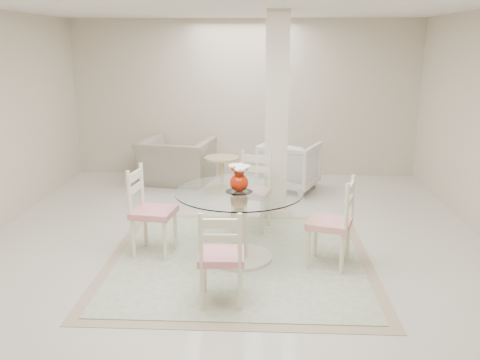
{
  "coord_description": "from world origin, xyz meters",
  "views": [
    {
      "loc": [
        0.33,
        -5.39,
        2.29
      ],
      "look_at": [
        0.08,
        -0.07,
        0.85
      ],
      "focal_mm": 38.0,
      "sensor_mm": 36.0,
      "label": 1
    }
  ],
  "objects_px": {
    "dining_chair_east": "(336,216)",
    "dining_table": "(239,225)",
    "side_table": "(222,176)",
    "dining_chair_west": "(147,205)",
    "dining_chair_north": "(253,185)",
    "armchair_white": "(289,166)",
    "dining_chair_south": "(221,251)",
    "red_vase": "(239,178)",
    "recliner_taupe": "(177,161)",
    "column": "(276,117)"
  },
  "relations": [
    {
      "from": "column",
      "to": "dining_chair_east",
      "type": "bearing_deg",
      "value": -70.83
    },
    {
      "from": "red_vase",
      "to": "dining_chair_north",
      "type": "relative_size",
      "value": 0.28
    },
    {
      "from": "recliner_taupe",
      "to": "red_vase",
      "type": "bearing_deg",
      "value": 121.84
    },
    {
      "from": "dining_chair_south",
      "to": "red_vase",
      "type": "bearing_deg",
      "value": -98.82
    },
    {
      "from": "dining_chair_north",
      "to": "column",
      "type": "bearing_deg",
      "value": 77.06
    },
    {
      "from": "dining_chair_west",
      "to": "dining_chair_south",
      "type": "xyz_separation_m",
      "value": [
        0.9,
        -1.13,
        -0.05
      ]
    },
    {
      "from": "dining_chair_east",
      "to": "dining_chair_south",
      "type": "relative_size",
      "value": 1.06
    },
    {
      "from": "side_table",
      "to": "dining_chair_west",
      "type": "bearing_deg",
      "value": -103.78
    },
    {
      "from": "red_vase",
      "to": "dining_chair_west",
      "type": "xyz_separation_m",
      "value": [
        -1.01,
        0.12,
        -0.35
      ]
    },
    {
      "from": "dining_chair_west",
      "to": "recliner_taupe",
      "type": "height_order",
      "value": "dining_chair_west"
    },
    {
      "from": "recliner_taupe",
      "to": "side_table",
      "type": "bearing_deg",
      "value": 158.14
    },
    {
      "from": "red_vase",
      "to": "dining_chair_east",
      "type": "bearing_deg",
      "value": -7.58
    },
    {
      "from": "dining_table",
      "to": "armchair_white",
      "type": "xyz_separation_m",
      "value": [
        0.67,
        2.84,
        -0.01
      ]
    },
    {
      "from": "recliner_taupe",
      "to": "dining_chair_east",
      "type": "bearing_deg",
      "value": 134.92
    },
    {
      "from": "red_vase",
      "to": "recliner_taupe",
      "type": "bearing_deg",
      "value": 111.02
    },
    {
      "from": "dining_chair_east",
      "to": "dining_table",
      "type": "bearing_deg",
      "value": -79.3
    },
    {
      "from": "column",
      "to": "dining_chair_north",
      "type": "xyz_separation_m",
      "value": [
        -0.29,
        -0.56,
        -0.78
      ]
    },
    {
      "from": "column",
      "to": "dining_chair_north",
      "type": "bearing_deg",
      "value": -116.98
    },
    {
      "from": "column",
      "to": "dining_chair_south",
      "type": "bearing_deg",
      "value": -101.5
    },
    {
      "from": "armchair_white",
      "to": "dining_chair_east",
      "type": "bearing_deg",
      "value": 119.39
    },
    {
      "from": "dining_chair_north",
      "to": "side_table",
      "type": "height_order",
      "value": "dining_chair_north"
    },
    {
      "from": "recliner_taupe",
      "to": "dining_chair_north",
      "type": "bearing_deg",
      "value": 132.95
    },
    {
      "from": "dining_chair_north",
      "to": "dining_chair_south",
      "type": "relative_size",
      "value": 1.06
    },
    {
      "from": "armchair_white",
      "to": "dining_chair_west",
      "type": "bearing_deg",
      "value": 81.09
    },
    {
      "from": "column",
      "to": "side_table",
      "type": "bearing_deg",
      "value": 127.98
    },
    {
      "from": "dining_chair_west",
      "to": "dining_chair_south",
      "type": "bearing_deg",
      "value": -133.07
    },
    {
      "from": "column",
      "to": "side_table",
      "type": "relative_size",
      "value": 4.78
    },
    {
      "from": "dining_table",
      "to": "dining_chair_east",
      "type": "xyz_separation_m",
      "value": [
        1.01,
        -0.13,
        0.17
      ]
    },
    {
      "from": "dining_chair_east",
      "to": "armchair_white",
      "type": "height_order",
      "value": "dining_chair_east"
    },
    {
      "from": "dining_chair_south",
      "to": "recliner_taupe",
      "type": "height_order",
      "value": "dining_chair_south"
    },
    {
      "from": "red_vase",
      "to": "dining_chair_east",
      "type": "xyz_separation_m",
      "value": [
        1.01,
        -0.13,
        -0.37
      ]
    },
    {
      "from": "dining_table",
      "to": "dining_chair_north",
      "type": "relative_size",
      "value": 1.26
    },
    {
      "from": "dining_chair_west",
      "to": "dining_chair_south",
      "type": "height_order",
      "value": "dining_chair_west"
    },
    {
      "from": "dining_chair_east",
      "to": "recliner_taupe",
      "type": "relative_size",
      "value": 0.93
    },
    {
      "from": "dining_chair_west",
      "to": "dining_table",
      "type": "bearing_deg",
      "value": -88.61
    },
    {
      "from": "dining_table",
      "to": "side_table",
      "type": "bearing_deg",
      "value": 98.71
    },
    {
      "from": "red_vase",
      "to": "dining_chair_south",
      "type": "height_order",
      "value": "red_vase"
    },
    {
      "from": "dining_chair_east",
      "to": "dining_chair_west",
      "type": "xyz_separation_m",
      "value": [
        -2.02,
        0.26,
        0.01
      ]
    },
    {
      "from": "dining_table",
      "to": "dining_chair_south",
      "type": "relative_size",
      "value": 1.34
    },
    {
      "from": "dining_chair_east",
      "to": "recliner_taupe",
      "type": "distance_m",
      "value": 3.95
    },
    {
      "from": "dining_table",
      "to": "dining_chair_east",
      "type": "height_order",
      "value": "dining_chair_east"
    },
    {
      "from": "dining_chair_east",
      "to": "dining_chair_west",
      "type": "bearing_deg",
      "value": -78.97
    },
    {
      "from": "dining_table",
      "to": "side_table",
      "type": "distance_m",
      "value": 2.65
    },
    {
      "from": "column",
      "to": "armchair_white",
      "type": "height_order",
      "value": "column"
    },
    {
      "from": "dining_chair_north",
      "to": "dining_chair_west",
      "type": "bearing_deg",
      "value": -128.12
    },
    {
      "from": "red_vase",
      "to": "side_table",
      "type": "height_order",
      "value": "red_vase"
    },
    {
      "from": "dining_table",
      "to": "dining_chair_south",
      "type": "distance_m",
      "value": 1.02
    },
    {
      "from": "dining_chair_south",
      "to": "column",
      "type": "bearing_deg",
      "value": -104.06
    },
    {
      "from": "dining_chair_west",
      "to": "red_vase",
      "type": "bearing_deg",
      "value": -88.62
    },
    {
      "from": "column",
      "to": "armchair_white",
      "type": "bearing_deg",
      "value": 78.53
    }
  ]
}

